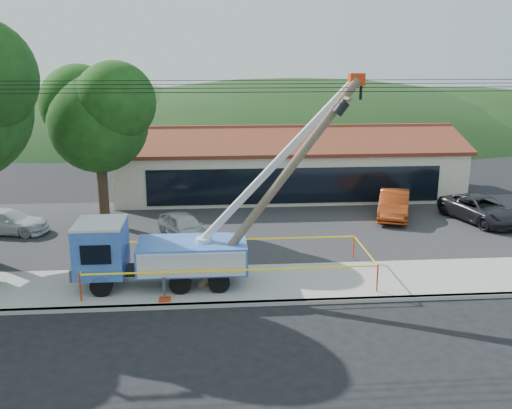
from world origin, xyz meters
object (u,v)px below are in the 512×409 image
at_px(car_red, 393,219).
at_px(utility_truck, 159,250).
at_px(car_white, 9,235).
at_px(car_silver, 185,242).
at_px(car_dark, 480,223).
at_px(leaning_pole, 285,176).

bearing_deg(car_red, utility_truck, -124.66).
relative_size(car_red, car_white, 1.08).
height_order(car_silver, car_dark, car_dark).
xyz_separation_m(leaning_pole, car_silver, (-4.24, 6.24, -4.64)).
xyz_separation_m(car_silver, car_red, (11.84, 3.19, 0.00)).
xyz_separation_m(car_white, car_dark, (25.73, 0.02, 0.00)).
relative_size(car_silver, car_dark, 0.77).
height_order(car_silver, car_red, car_red).
bearing_deg(car_white, car_dark, -78.97).
bearing_deg(leaning_pole, car_red, 51.13).
bearing_deg(car_white, car_red, -75.59).
distance_m(car_silver, car_red, 12.26).
bearing_deg(car_red, leaning_pole, -109.17).
distance_m(leaning_pole, car_white, 16.47).
distance_m(car_white, car_dark, 25.73).
relative_size(utility_truck, car_red, 2.42).
relative_size(utility_truck, car_white, 2.62).
bearing_deg(car_red, car_silver, -145.21).
height_order(leaning_pole, car_white, leaning_pole).
relative_size(leaning_pole, car_silver, 2.08).
xyz_separation_m(leaning_pole, car_dark, (12.21, 8.19, -4.64)).
bearing_deg(car_dark, utility_truck, -171.76).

